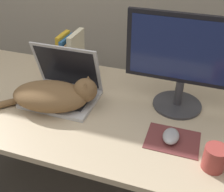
{
  "coord_description": "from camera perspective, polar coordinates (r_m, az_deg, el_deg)",
  "views": [
    {
      "loc": [
        0.51,
        -0.6,
        1.5
      ],
      "look_at": [
        0.19,
        0.35,
        0.83
      ],
      "focal_mm": 45.0,
      "sensor_mm": 36.0,
      "label": 1
    }
  ],
  "objects": [
    {
      "name": "mousepad",
      "position": [
        1.16,
        12.2,
        -8.73
      ],
      "size": [
        0.21,
        0.16,
        0.0
      ],
      "color": "brown",
      "rests_on": "desk"
    },
    {
      "name": "desk",
      "position": [
        1.39,
        -7.03,
        -3.46
      ],
      "size": [
        1.47,
        0.77,
        0.73
      ],
      "color": "tan",
      "rests_on": "ground_plane"
    },
    {
      "name": "mug",
      "position": [
        1.06,
        20.28,
        -11.78
      ],
      "size": [
        0.12,
        0.08,
        0.09
      ],
      "color": "#993833",
      "rests_on": "desk"
    },
    {
      "name": "computer_mouse",
      "position": [
        1.15,
        11.89,
        -7.97
      ],
      "size": [
        0.06,
        0.1,
        0.04
      ],
      "color": "#99999E",
      "rests_on": "mousepad"
    },
    {
      "name": "laptop",
      "position": [
        1.37,
        -9.93,
        1.4
      ],
      "size": [
        0.33,
        0.25,
        0.26
      ],
      "color": "#B7B7BC",
      "rests_on": "desk"
    },
    {
      "name": "cat",
      "position": [
        1.3,
        -11.59,
        0.14
      ],
      "size": [
        0.45,
        0.26,
        0.15
      ],
      "color": "brown",
      "rests_on": "desk"
    },
    {
      "name": "book_row",
      "position": [
        1.57,
        -8.38,
        8.46
      ],
      "size": [
        0.11,
        0.16,
        0.23
      ],
      "color": "gold",
      "rests_on": "desk"
    },
    {
      "name": "external_monitor",
      "position": [
        1.23,
        14.41,
        7.1
      ],
      "size": [
        0.5,
        0.22,
        0.44
      ],
      "color": "#333338",
      "rests_on": "desk"
    }
  ]
}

